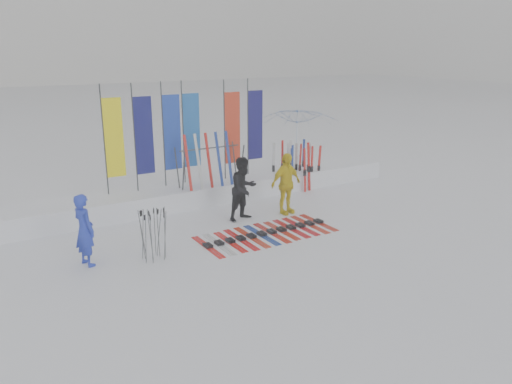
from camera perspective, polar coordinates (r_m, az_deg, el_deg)
ground at (r=12.45m, az=3.05°, el=-6.32°), size 120.00×120.00×0.00m
snow_bank at (r=16.15m, az=-6.13°, el=0.06°), size 14.00×1.60×0.60m
person_blue at (r=11.82m, az=-19.01°, el=-4.12°), size 0.57×0.70×1.68m
person_black at (r=14.14m, az=-1.42°, el=0.38°), size 1.02×0.87×1.83m
person_yellow at (r=14.67m, az=3.44°, el=0.96°), size 1.12×0.58×1.83m
tent_canopy at (r=19.00m, az=4.87°, el=5.72°), size 3.75×3.78×2.65m
ski_row at (r=13.26m, az=1.23°, el=-4.70°), size 3.63×1.68×0.07m
pole_cluster at (r=11.84m, az=-11.75°, el=-4.76°), size 0.59×0.57×1.25m
feather_flags at (r=15.74m, az=-7.96°, el=6.84°), size 5.34×0.28×3.20m
ski_rack at (r=15.57m, az=-5.27°, el=3.60°), size 2.04×0.80×1.23m
upright_skis at (r=17.40m, az=4.79°, el=2.96°), size 1.58×1.03×1.67m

